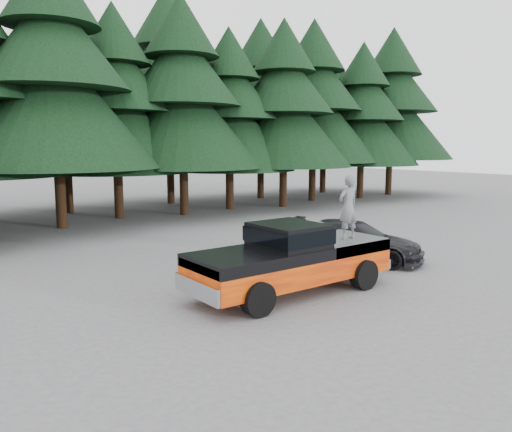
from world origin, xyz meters
TOP-DOWN VIEW (x-y plane):
  - ground at (0.00, 0.00)m, footprint 120.00×120.00m
  - pickup_truck at (0.82, -0.31)m, footprint 6.00×2.04m
  - truck_cab at (0.72, -0.31)m, footprint 1.66×1.90m
  - air_compressor at (1.84, -0.06)m, footprint 0.74×0.67m
  - man_on_bed at (2.65, -0.63)m, footprint 0.68×0.46m
  - parked_car at (5.08, 1.31)m, footprint 3.89×5.11m
  - treeline at (0.42, 17.20)m, footprint 60.15×16.05m

SIDE VIEW (x-z plane):
  - ground at x=0.00m, z-range 0.00..0.00m
  - pickup_truck at x=0.82m, z-range 0.00..1.33m
  - parked_car at x=5.08m, z-range 0.00..1.38m
  - air_compressor at x=1.84m, z-range 1.33..1.76m
  - truck_cab at x=0.72m, z-range 1.33..1.92m
  - man_on_bed at x=2.65m, z-range 1.33..3.16m
  - treeline at x=0.42m, z-range -1.03..16.47m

